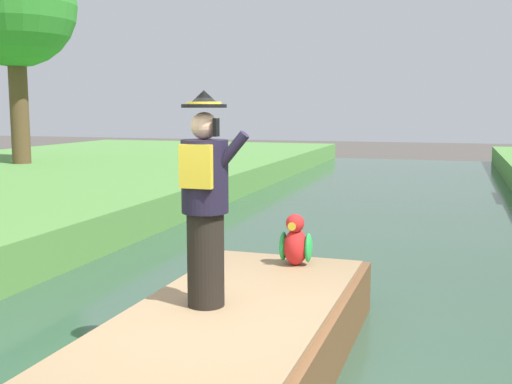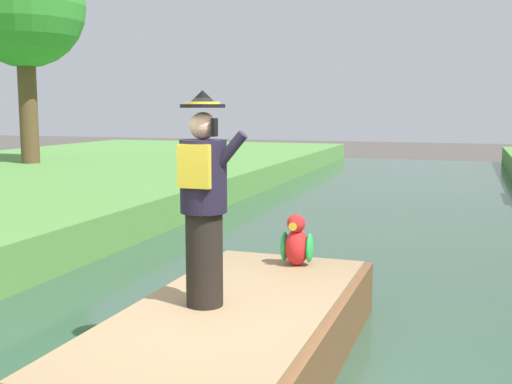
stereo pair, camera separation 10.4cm
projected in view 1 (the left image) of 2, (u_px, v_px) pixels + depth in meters
boat at (234, 339)px, 5.49m from camera, size 1.86×4.22×0.61m
person_pirate at (205, 200)px, 5.31m from camera, size 0.61×0.42×1.85m
parrot_plush at (296, 243)px, 6.80m from camera, size 0.36×0.35×0.57m
tree_broad at (14, 7)px, 18.11m from camera, size 3.57×3.57×6.39m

